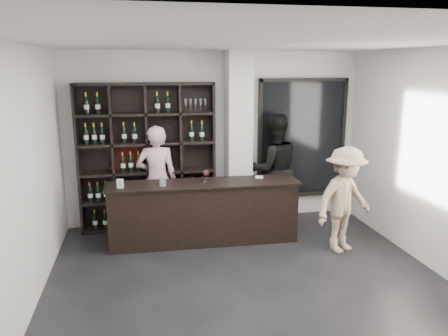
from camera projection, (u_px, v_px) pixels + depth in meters
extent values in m
cube|color=black|center=(256.00, 297.00, 5.15)|extent=(5.00, 5.50, 0.01)
cube|color=silver|center=(238.00, 140.00, 7.24)|extent=(0.40, 0.40, 2.90)
cube|color=black|center=(302.00, 139.00, 7.69)|extent=(1.60, 0.08, 2.10)
cube|color=black|center=(302.00, 139.00, 7.69)|extent=(1.48, 0.02, 1.98)
cube|color=black|center=(204.00, 213.00, 6.65)|extent=(2.82, 0.53, 0.93)
cube|color=black|center=(204.00, 183.00, 6.54)|extent=(2.90, 0.61, 0.03)
imported|color=beige|center=(157.00, 179.00, 7.05)|extent=(0.66, 0.45, 1.74)
imported|color=black|center=(274.00, 169.00, 7.41)|extent=(0.95, 0.76, 1.88)
imported|color=tan|center=(344.00, 200.00, 6.28)|extent=(1.14, 0.90, 1.55)
cylinder|color=silver|center=(163.00, 182.00, 6.33)|extent=(0.12, 0.12, 0.13)
cube|color=white|center=(259.00, 177.00, 6.81)|extent=(0.14, 0.14, 0.02)
cube|color=white|center=(120.00, 184.00, 6.22)|extent=(0.10, 0.07, 0.13)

